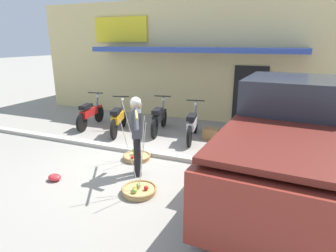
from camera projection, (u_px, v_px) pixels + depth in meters
name	position (u px, v px, depth m)	size (l,w,h in m)	color
ground_plane	(138.00, 166.00, 6.51)	(90.00, 90.00, 0.00)	gray
sidewalk_curb	(151.00, 153.00, 7.11)	(20.00, 0.24, 0.10)	#AEA89C
fruit_vendor	(136.00, 131.00, 5.81)	(0.85, 1.43, 1.70)	black
fruit_basket_left_side	(137.00, 156.00, 6.84)	(0.67, 0.67, 1.45)	tan
fruit_basket_right_side	(139.00, 190.00, 5.30)	(0.67, 0.67, 1.45)	tan
motorcycle_nearest_shop	(90.00, 114.00, 9.40)	(0.55, 1.81, 1.09)	black
motorcycle_second_in_row	(118.00, 119.00, 8.75)	(0.72, 1.75, 1.09)	black
motorcycle_third_in_row	(159.00, 118.00, 8.81)	(0.56, 1.80, 1.09)	black
motorcycle_end_of_row	(193.00, 125.00, 8.13)	(0.54, 1.81, 1.09)	black
parked_truck	(287.00, 142.00, 5.02)	(2.38, 4.81, 2.10)	maroon
storefront_building	(212.00, 58.00, 12.05)	(13.00, 6.00, 4.20)	#DBC684
plastic_litter_bag	(55.00, 177.00, 5.79)	(0.28, 0.22, 0.14)	red
wooden_crate	(211.00, 134.00, 8.26)	(0.44, 0.36, 0.32)	olive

